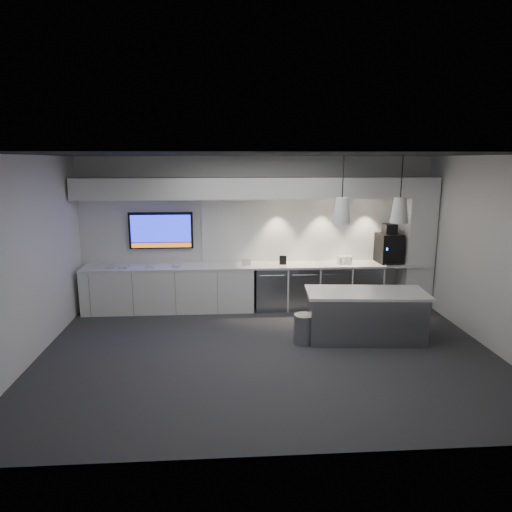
{
  "coord_description": "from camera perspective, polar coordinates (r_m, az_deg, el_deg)",
  "views": [
    {
      "loc": [
        -0.63,
        -6.56,
        2.93
      ],
      "look_at": [
        -0.11,
        1.1,
        1.3
      ],
      "focal_mm": 32.0,
      "sensor_mm": 36.0,
      "label": 1
    }
  ],
  "objects": [
    {
      "name": "tray_a",
      "position": [
        9.18,
        -17.71,
        -1.32
      ],
      "size": [
        0.16,
        0.16,
        0.02
      ],
      "primitive_type": "cube",
      "rotation": [
        0.0,
        0.0,
        -0.01
      ],
      "color": "#B4B4B4",
      "rests_on": "back_counter"
    },
    {
      "name": "ceiling",
      "position": [
        6.59,
        1.66,
        12.56
      ],
      "size": [
        7.0,
        7.0,
        0.0
      ],
      "primitive_type": "plane",
      "rotation": [
        3.14,
        0.0,
        0.0
      ],
      "color": "black",
      "rests_on": "wall_back"
    },
    {
      "name": "floor",
      "position": [
        7.21,
        1.51,
        -12.01
      ],
      "size": [
        7.0,
        7.0,
        0.0
      ],
      "primitive_type": "plane",
      "color": "#2F2F32",
      "rests_on": "ground"
    },
    {
      "name": "fridge_unit_b",
      "position": [
        9.21,
        5.73,
        -3.88
      ],
      "size": [
        0.6,
        0.61,
        0.85
      ],
      "primitive_type": "cube",
      "color": "gray",
      "rests_on": "floor"
    },
    {
      "name": "coffee_machine",
      "position": [
        9.5,
        16.25,
        1.11
      ],
      "size": [
        0.46,
        0.63,
        0.78
      ],
      "rotation": [
        0.0,
        0.0,
        0.07
      ],
      "color": "black",
      "rests_on": "back_counter"
    },
    {
      "name": "fridge_unit_a",
      "position": [
        9.13,
        1.82,
        -3.97
      ],
      "size": [
        0.6,
        0.61,
        0.85
      ],
      "primitive_type": "cube",
      "color": "gray",
      "rests_on": "floor"
    },
    {
      "name": "tray_d",
      "position": [
        8.97,
        -9.87,
        -1.22
      ],
      "size": [
        0.2,
        0.2,
        0.02
      ],
      "primitive_type": "cube",
      "rotation": [
        0.0,
        0.0,
        -0.26
      ],
      "color": "#B4B4B4",
      "rests_on": "back_counter"
    },
    {
      "name": "wall_front",
      "position": [
        4.35,
        4.73,
        -7.27
      ],
      "size": [
        7.0,
        0.0,
        7.0
      ],
      "primitive_type": "plane",
      "rotation": [
        -1.57,
        0.0,
        0.0
      ],
      "color": "white",
      "rests_on": "floor"
    },
    {
      "name": "pendant_left",
      "position": [
        7.28,
        10.67,
        5.63
      ],
      "size": [
        0.29,
        0.29,
        1.11
      ],
      "color": "white",
      "rests_on": "ceiling"
    },
    {
      "name": "cup_cluster",
      "position": [
        9.23,
        11.02,
        -0.49
      ],
      "size": [
        0.28,
        0.18,
        0.15
      ],
      "primitive_type": null,
      "color": "white",
      "rests_on": "back_counter"
    },
    {
      "name": "fridge_unit_d",
      "position": [
        9.5,
        13.26,
        -3.66
      ],
      "size": [
        0.6,
        0.61,
        0.85
      ],
      "primitive_type": "cube",
      "color": "gray",
      "rests_on": "floor"
    },
    {
      "name": "tray_b",
      "position": [
        9.09,
        -16.2,
        -1.35
      ],
      "size": [
        0.17,
        0.17,
        0.02
      ],
      "primitive_type": "cube",
      "rotation": [
        0.0,
        0.0,
        -0.09
      ],
      "color": "#B4B4B4",
      "rests_on": "back_counter"
    },
    {
      "name": "island",
      "position": [
        7.78,
        13.51,
        -7.23
      ],
      "size": [
        2.01,
        0.99,
        0.82
      ],
      "rotation": [
        0.0,
        0.0,
        -0.08
      ],
      "color": "gray",
      "rests_on": "floor"
    },
    {
      "name": "bin",
      "position": [
        7.53,
        6.05,
        -9.03
      ],
      "size": [
        0.39,
        0.39,
        0.48
      ],
      "primitive_type": "cylinder",
      "rotation": [
        0.0,
        0.0,
        -0.16
      ],
      "color": "gray",
      "rests_on": "floor"
    },
    {
      "name": "sign_black",
      "position": [
        8.99,
        3.38,
        -0.52
      ],
      "size": [
        0.14,
        0.05,
        0.18
      ],
      "primitive_type": "cube",
      "rotation": [
        0.0,
        0.0,
        -0.19
      ],
      "color": "black",
      "rests_on": "back_counter"
    },
    {
      "name": "wall_back",
      "position": [
        9.19,
        0.11,
        3.01
      ],
      "size": [
        7.0,
        0.0,
        7.0
      ],
      "primitive_type": "plane",
      "rotation": [
        1.57,
        0.0,
        0.0
      ],
      "color": "white",
      "rests_on": "floor"
    },
    {
      "name": "soffit",
      "position": [
        8.8,
        0.25,
        8.51
      ],
      "size": [
        6.9,
        0.6,
        0.4
      ],
      "primitive_type": "cube",
      "color": "white",
      "rests_on": "wall_back"
    },
    {
      "name": "column",
      "position": [
        9.7,
        19.46,
        1.6
      ],
      "size": [
        0.55,
        0.55,
        2.6
      ],
      "primitive_type": "cube",
      "color": "white",
      "rests_on": "floor"
    },
    {
      "name": "left_base_cabinets",
      "position": [
        9.15,
        -10.77,
        -4.11
      ],
      "size": [
        3.3,
        0.63,
        0.86
      ],
      "primitive_type": "cube",
      "color": "white",
      "rests_on": "floor"
    },
    {
      "name": "back_counter",
      "position": [
        8.99,
        0.25,
        -1.21
      ],
      "size": [
        6.8,
        0.65,
        0.04
      ],
      "primitive_type": "cube",
      "color": "white",
      "rests_on": "left_base_cabinets"
    },
    {
      "name": "backsplash",
      "position": [
        9.33,
        7.5,
        3.35
      ],
      "size": [
        4.6,
        0.03,
        1.3
      ],
      "primitive_type": "cube",
      "color": "white",
      "rests_on": "wall_back"
    },
    {
      "name": "fridge_unit_c",
      "position": [
        9.34,
        9.55,
        -3.77
      ],
      "size": [
        0.6,
        0.61,
        0.85
      ],
      "primitive_type": "cube",
      "color": "gray",
      "rests_on": "floor"
    },
    {
      "name": "wall_right",
      "position": [
        7.88,
        27.81,
        0.11
      ],
      "size": [
        0.0,
        7.0,
        7.0
      ],
      "primitive_type": "plane",
      "rotation": [
        1.57,
        0.0,
        -1.57
      ],
      "color": "white",
      "rests_on": "floor"
    },
    {
      "name": "wall_left",
      "position": [
        7.3,
        -26.92,
        -0.65
      ],
      "size": [
        0.0,
        7.0,
        7.0
      ],
      "primitive_type": "plane",
      "rotation": [
        1.57,
        0.0,
        1.57
      ],
      "color": "white",
      "rests_on": "floor"
    },
    {
      "name": "pendant_right",
      "position": [
        7.56,
        17.52,
        5.51
      ],
      "size": [
        0.29,
        0.29,
        1.11
      ],
      "color": "white",
      "rests_on": "ceiling"
    },
    {
      "name": "tray_c",
      "position": [
        8.99,
        -13.1,
        -1.33
      ],
      "size": [
        0.19,
        0.19,
        0.02
      ],
      "primitive_type": "cube",
      "rotation": [
        0.0,
        0.0,
        0.22
      ],
      "color": "#B4B4B4",
      "rests_on": "back_counter"
    },
    {
      "name": "wall_tv",
      "position": [
        9.2,
        -11.78,
        3.14
      ],
      "size": [
        1.25,
        0.07,
        0.72
      ],
      "color": "black",
      "rests_on": "wall_back"
    },
    {
      "name": "sign_white",
      "position": [
        8.89,
        -1.25,
        -0.78
      ],
      "size": [
        0.18,
        0.02,
        0.14
      ],
      "primitive_type": "cube",
      "rotation": [
        0.0,
        0.0,
        0.01
      ],
      "color": "white",
      "rests_on": "back_counter"
    }
  ]
}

